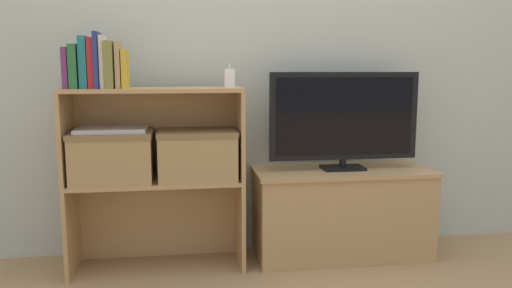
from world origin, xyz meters
TOP-DOWN VIEW (x-y plane):
  - ground_plane at (0.00, 0.00)m, footprint 16.00×16.00m
  - wall_back at (0.00, 0.41)m, footprint 10.00×0.05m
  - tv_stand at (0.47, 0.19)m, footprint 0.94×0.40m
  - tv at (0.47, 0.19)m, footprint 0.79×0.14m
  - bookshelf_lower_tier at (-0.50, 0.22)m, footprint 0.86×0.33m
  - bookshelf_upper_tier at (-0.50, 0.22)m, footprint 0.86×0.33m
  - book_plum at (-0.89, 0.10)m, footprint 0.02×0.14m
  - book_forest at (-0.85, 0.10)m, footprint 0.04×0.15m
  - book_teal at (-0.81, 0.10)m, footprint 0.04×0.13m
  - book_crimson at (-0.78, 0.10)m, footprint 0.03×0.13m
  - book_navy at (-0.75, 0.10)m, footprint 0.02×0.16m
  - book_ivory at (-0.73, 0.10)m, footprint 0.02×0.14m
  - book_olive at (-0.70, 0.10)m, footprint 0.04×0.16m
  - book_tan at (-0.66, 0.10)m, footprint 0.02×0.13m
  - book_mustard at (-0.63, 0.10)m, footprint 0.03×0.13m
  - baby_monitor at (-0.13, 0.16)m, footprint 0.05×0.04m
  - storage_basket_left at (-0.71, 0.15)m, footprint 0.39×0.29m
  - storage_basket_right at (-0.30, 0.15)m, footprint 0.39×0.29m
  - laptop at (-0.71, 0.15)m, footprint 0.33×0.23m

SIDE VIEW (x-z plane):
  - ground_plane at x=0.00m, z-range 0.00..0.00m
  - tv_stand at x=0.47m, z-range 0.00..0.47m
  - bookshelf_lower_tier at x=-0.50m, z-range 0.06..0.52m
  - storage_basket_left at x=-0.71m, z-range 0.47..0.71m
  - storage_basket_right at x=-0.30m, z-range 0.47..0.71m
  - laptop at x=-0.71m, z-range 0.70..0.72m
  - tv at x=0.47m, z-range 0.49..1.00m
  - bookshelf_upper_tier at x=-0.50m, z-range 0.52..0.97m
  - baby_monitor at x=-0.13m, z-range 0.90..1.02m
  - book_mustard at x=-0.63m, z-range 0.91..1.09m
  - book_plum at x=-0.89m, z-range 0.91..1.10m
  - book_forest at x=-0.85m, z-range 0.91..1.11m
  - book_tan at x=-0.66m, z-range 0.91..1.12m
  - book_olive at x=-0.70m, z-range 0.91..1.13m
  - book_crimson at x=-0.78m, z-range 0.91..1.14m
  - book_teal at x=-0.81m, z-range 0.91..1.15m
  - book_ivory at x=-0.73m, z-range 0.91..1.15m
  - book_navy at x=-0.75m, z-range 0.91..1.17m
  - wall_back at x=0.00m, z-range 0.00..2.40m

